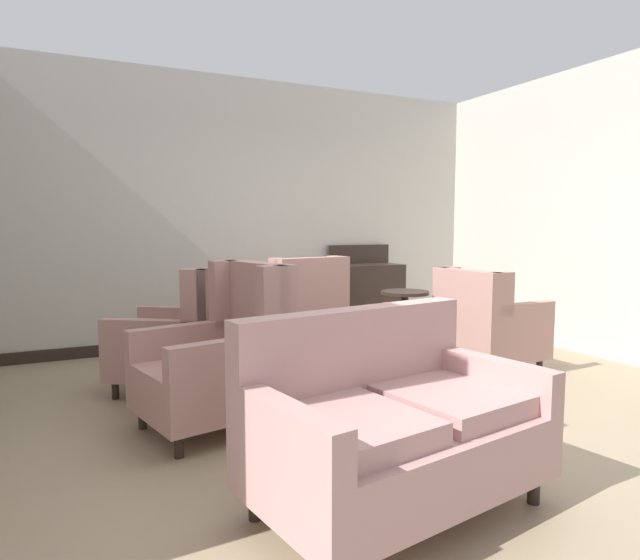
{
  "coord_description": "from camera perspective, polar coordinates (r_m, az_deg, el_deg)",
  "views": [
    {
      "loc": [
        -2.16,
        -3.21,
        1.34
      ],
      "look_at": [
        -0.24,
        0.71,
        0.91
      ],
      "focal_mm": 30.64,
      "sensor_mm": 36.0,
      "label": 1
    }
  ],
  "objects": [
    {
      "name": "ground",
      "position": [
        4.09,
        7.69,
        -13.57
      ],
      "size": [
        8.04,
        8.04,
        0.0
      ],
      "primitive_type": "plane",
      "color": "#9E896B"
    },
    {
      "name": "wall_back",
      "position": [
        6.41,
        -6.37,
        7.0
      ],
      "size": [
        5.9,
        0.08,
        3.0
      ],
      "primitive_type": "cube",
      "color": "#BCB7AD",
      "rests_on": "ground"
    },
    {
      "name": "wall_right",
      "position": [
        6.46,
        25.27,
        6.49
      ],
      "size": [
        0.08,
        3.96,
        3.0
      ],
      "primitive_type": "cube",
      "color": "#BCB7AD",
      "rests_on": "ground"
    },
    {
      "name": "baseboard_back",
      "position": [
        6.49,
        -6.07,
        -5.81
      ],
      "size": [
        5.74,
        0.03,
        0.12
      ],
      "primitive_type": "cube",
      "color": "black",
      "rests_on": "ground"
    },
    {
      "name": "coffee_table",
      "position": [
        4.29,
        7.26,
        -7.43
      ],
      "size": [
        0.93,
        0.93,
        0.45
      ],
      "color": "black",
      "rests_on": "ground"
    },
    {
      "name": "porcelain_vase",
      "position": [
        4.29,
        7.16,
        -4.61
      ],
      "size": [
        0.14,
        0.14,
        0.3
      ],
      "color": "brown",
      "rests_on": "coffee_table"
    },
    {
      "name": "settee",
      "position": [
        2.7,
        7.51,
        -14.86
      ],
      "size": [
        1.49,
        1.02,
        0.93
      ],
      "rotation": [
        0.0,
        0.0,
        0.16
      ],
      "color": "tan",
      "rests_on": "ground"
    },
    {
      "name": "armchair_back_corner",
      "position": [
        5.48,
        -2.21,
        -3.88
      ],
      "size": [
        0.88,
        0.95,
        1.05
      ],
      "rotation": [
        0.0,
        0.0,
        3.28
      ],
      "color": "tan",
      "rests_on": "ground"
    },
    {
      "name": "armchair_near_sideboard",
      "position": [
        3.73,
        -10.13,
        -8.24
      ],
      "size": [
        1.02,
        0.91,
        1.1
      ],
      "rotation": [
        0.0,
        0.0,
        4.92
      ],
      "color": "tan",
      "rests_on": "ground"
    },
    {
      "name": "armchair_beside_settee",
      "position": [
        5.28,
        16.96,
        -4.63
      ],
      "size": [
        0.81,
        0.79,
        0.96
      ],
      "rotation": [
        0.0,
        0.0,
        1.61
      ],
      "color": "tan",
      "rests_on": "ground"
    },
    {
      "name": "armchair_far_left",
      "position": [
        4.62,
        -13.89,
        -5.96
      ],
      "size": [
        1.18,
        1.13,
        1.03
      ],
      "rotation": [
        0.0,
        0.0,
        4.14
      ],
      "color": "tan",
      "rests_on": "ground"
    },
    {
      "name": "side_table",
      "position": [
        5.25,
        8.82,
        -4.37
      ],
      "size": [
        0.45,
        0.45,
        0.73
      ],
      "color": "black",
      "rests_on": "ground"
    },
    {
      "name": "sideboard",
      "position": [
        6.74,
        4.86,
        -1.57
      ],
      "size": [
        0.86,
        0.44,
        1.11
      ],
      "color": "black",
      "rests_on": "ground"
    }
  ]
}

